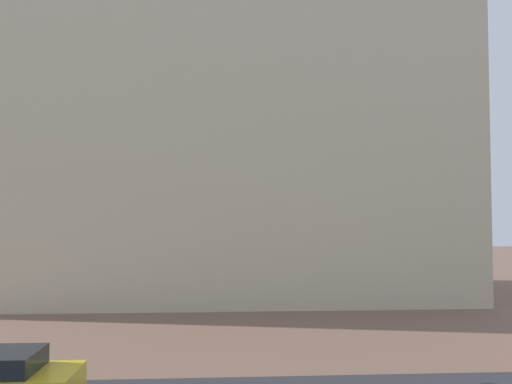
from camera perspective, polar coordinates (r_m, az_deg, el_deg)
landmark_building at (r=30.71m, az=-5.61°, el=7.60°), size 29.81×11.78×32.91m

